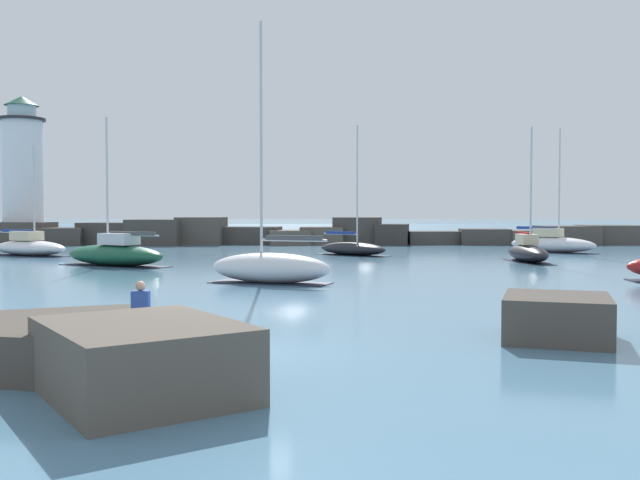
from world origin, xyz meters
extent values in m
plane|color=teal|center=(0.00, 0.00, 0.00)|extent=(600.00, 600.00, 0.00)
cube|color=teal|center=(0.00, 111.14, 0.00)|extent=(400.00, 116.00, 0.01)
cube|color=#4C443D|center=(-25.14, 50.82, 1.04)|extent=(5.14, 3.95, 2.09)
cube|color=#423D38|center=(-21.72, 50.83, 0.79)|extent=(5.06, 6.08, 1.58)
cube|color=#423D38|center=(-17.42, 51.52, 1.02)|extent=(5.57, 4.89, 2.04)
cube|color=#423D38|center=(-12.47, 50.55, 1.17)|extent=(5.66, 5.82, 2.35)
cube|color=#4C443D|center=(-8.68, 50.89, 1.27)|extent=(4.36, 4.57, 2.54)
cube|color=#423D38|center=(-4.03, 51.81, 0.82)|extent=(5.50, 4.16, 1.64)
cube|color=brown|center=(-0.71, 51.10, 0.67)|extent=(4.45, 5.35, 1.33)
cube|color=brown|center=(2.52, 51.23, 0.82)|extent=(4.13, 3.82, 1.64)
cube|color=#423D38|center=(5.91, 51.94, 1.26)|extent=(4.89, 4.78, 2.53)
cube|color=#383330|center=(9.04, 50.58, 0.96)|extent=(3.56, 4.33, 1.91)
cube|color=#423D38|center=(12.76, 51.25, 0.62)|extent=(5.28, 3.93, 1.24)
cube|color=#423D38|center=(17.67, 50.86, 0.73)|extent=(4.87, 4.24, 1.46)
cube|color=brown|center=(21.20, 50.59, 0.67)|extent=(3.68, 4.10, 1.34)
cube|color=#4C443D|center=(25.45, 51.21, 0.87)|extent=(5.11, 4.77, 1.73)
cube|color=#4C443D|center=(29.58, 51.59, 0.89)|extent=(5.24, 5.15, 1.79)
cylinder|color=gray|center=(-25.71, 52.22, 0.90)|extent=(4.99, 4.99, 1.80)
cylinder|color=white|center=(-25.71, 52.22, 6.71)|extent=(3.70, 3.70, 9.82)
cylinder|color=#232328|center=(-25.71, 52.22, 11.74)|extent=(4.25, 4.25, 0.25)
cylinder|color=silver|center=(-25.71, 52.22, 12.44)|extent=(2.59, 2.59, 1.15)
cone|color=#194C38|center=(-25.71, 52.22, 13.47)|extent=(3.14, 3.14, 0.90)
cube|color=#4C443D|center=(7.49, 1.30, 0.52)|extent=(3.11, 3.30, 1.05)
cube|color=brown|center=(-1.04, -3.80, 0.61)|extent=(4.25, 4.45, 1.21)
cube|color=#4C443D|center=(-4.07, 1.22, 0.34)|extent=(3.78, 2.91, 0.69)
ellipsoid|color=#195138|center=(-9.44, 24.66, 0.60)|extent=(7.19, 5.58, 1.19)
cube|color=black|center=(-9.44, 24.66, 0.01)|extent=(6.86, 5.36, 0.03)
cube|color=silver|center=(-9.14, 24.47, 1.51)|extent=(2.45, 2.16, 0.64)
cylinder|color=silver|center=(-9.89, 24.93, 4.77)|extent=(0.12, 0.12, 7.15)
cylinder|color=#BCBCC1|center=(-8.23, 23.92, 1.74)|extent=(3.36, 2.10, 0.10)
cube|color=#4C4C51|center=(-8.23, 23.92, 1.84)|extent=(2.92, 1.88, 0.20)
ellipsoid|color=black|center=(14.71, 27.49, 0.52)|extent=(1.73, 5.83, 1.04)
cube|color=black|center=(14.71, 27.49, 0.01)|extent=(1.70, 5.54, 0.03)
cube|color=beige|center=(14.71, 27.78, 1.36)|extent=(0.95, 1.75, 0.64)
cylinder|color=silver|center=(14.71, 27.05, 4.57)|extent=(0.12, 0.12, 7.06)
cylinder|color=#BCBCC1|center=(14.72, 28.65, 1.59)|extent=(0.11, 3.21, 0.10)
cube|color=maroon|center=(14.72, 28.65, 1.69)|extent=(0.21, 2.72, 0.20)
ellipsoid|color=black|center=(4.46, 34.31, 0.45)|extent=(5.45, 5.41, 0.91)
cube|color=black|center=(4.46, 34.31, 0.01)|extent=(5.22, 5.18, 0.03)
cylinder|color=silver|center=(4.77, 34.01, 4.96)|extent=(0.12, 0.12, 8.10)
cylinder|color=#BCBCC1|center=(3.64, 35.12, 1.46)|extent=(2.32, 2.29, 0.10)
cube|color=navy|center=(3.64, 35.12, 1.56)|extent=(2.06, 2.03, 0.20)
ellipsoid|color=white|center=(-17.91, 34.07, 0.53)|extent=(6.93, 5.45, 1.06)
cube|color=black|center=(-17.91, 34.07, 0.01)|extent=(6.62, 5.24, 0.03)
cube|color=beige|center=(-18.20, 34.24, 1.38)|extent=(2.39, 2.16, 0.64)
cylinder|color=silver|center=(-17.48, 33.82, 4.33)|extent=(0.12, 0.12, 6.54)
cylinder|color=#BCBCC1|center=(-19.05, 34.74, 1.61)|extent=(3.18, 1.93, 0.10)
cube|color=navy|center=(-19.05, 34.74, 1.71)|extent=(2.76, 1.74, 0.20)
ellipsoid|color=white|center=(-0.09, 14.79, 0.64)|extent=(5.65, 3.47, 1.29)
cube|color=black|center=(-0.09, 14.79, 0.01)|extent=(5.38, 3.35, 0.03)
cylinder|color=silver|center=(-0.47, 14.93, 6.16)|extent=(0.12, 0.12, 9.75)
cylinder|color=#BCBCC1|center=(0.92, 14.43, 1.84)|extent=(2.81, 1.08, 0.10)
cube|color=#4C4C51|center=(0.92, 14.43, 1.94)|extent=(2.43, 1.03, 0.20)
ellipsoid|color=white|center=(19.64, 37.82, 0.58)|extent=(6.10, 6.15, 1.17)
cube|color=black|center=(19.64, 37.82, 0.01)|extent=(5.84, 5.89, 0.03)
cube|color=beige|center=(19.41, 38.06, 1.49)|extent=(2.17, 2.18, 0.64)
cylinder|color=silver|center=(20.00, 37.45, 5.19)|extent=(0.12, 0.12, 8.05)
cylinder|color=#BCBCC1|center=(18.70, 38.78, 1.72)|extent=(2.68, 2.72, 0.10)
cube|color=navy|center=(18.70, 38.78, 1.82)|extent=(2.36, 2.39, 0.20)
cylinder|color=#282833|center=(-1.95, -0.52, 0.38)|extent=(0.14, 0.14, 0.76)
cylinder|color=#282833|center=(-1.77, -0.52, 0.38)|extent=(0.14, 0.14, 0.76)
cube|color=#2D4CA5|center=(-1.86, -0.52, 1.06)|extent=(0.36, 0.22, 0.60)
sphere|color=tan|center=(-1.86, -0.52, 1.47)|extent=(0.21, 0.21, 0.21)
camera|label=1|loc=(1.76, -15.33, 3.00)|focal=40.00mm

